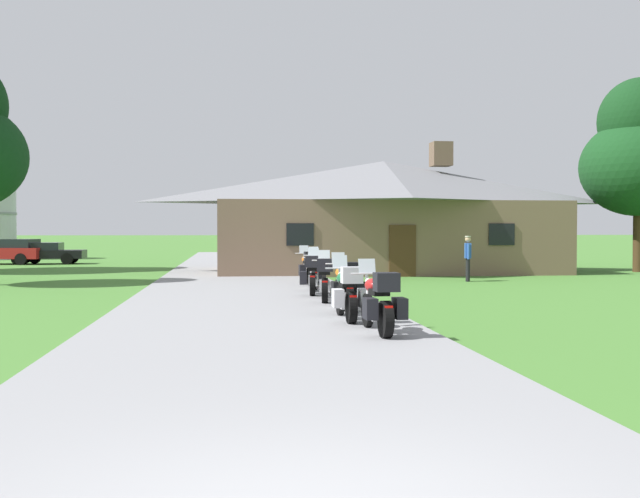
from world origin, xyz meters
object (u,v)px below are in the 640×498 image
(motorcycle_orange_farthest_in_row, at_px, (308,268))
(parked_red_suv_far_left, at_px, (4,250))
(motorcycle_green_second_in_row, at_px, (347,294))
(parked_black_sedan_far_left, at_px, (45,253))
(motorcycle_red_nearest_to_camera, at_px, (379,303))
(bystander_blue_shirt_near_lodge, at_px, (468,256))
(motorcycle_orange_third_in_row, at_px, (345,286))
(motorcycle_black_fifth_in_row, at_px, (313,275))
(motorcycle_yellow_sixth_in_row, at_px, (314,271))
(motorcycle_orange_fourth_in_row, at_px, (325,279))
(tree_right_of_lodge, at_px, (639,154))

(motorcycle_orange_farthest_in_row, distance_m, parked_red_suv_far_left, 23.46)
(motorcycle_green_second_in_row, bearing_deg, parked_black_sedan_far_left, 113.82)
(motorcycle_red_nearest_to_camera, height_order, bystander_blue_shirt_near_lodge, bystander_blue_shirt_near_lodge)
(motorcycle_orange_third_in_row, bearing_deg, motorcycle_black_fifth_in_row, 93.35)
(motorcycle_yellow_sixth_in_row, height_order, bystander_blue_shirt_near_lodge, bystander_blue_shirt_near_lodge)
(motorcycle_green_second_in_row, relative_size, parked_red_suv_far_left, 0.43)
(motorcycle_black_fifth_in_row, bearing_deg, motorcycle_orange_farthest_in_row, 93.30)
(motorcycle_yellow_sixth_in_row, bearing_deg, motorcycle_orange_fourth_in_row, -87.58)
(motorcycle_orange_farthest_in_row, bearing_deg, motorcycle_green_second_in_row, -93.89)
(motorcycle_green_second_in_row, distance_m, motorcycle_orange_farthest_in_row, 10.26)
(motorcycle_red_nearest_to_camera, height_order, parked_black_sedan_far_left, motorcycle_red_nearest_to_camera)
(motorcycle_red_nearest_to_camera, bearing_deg, motorcycle_orange_third_in_row, 87.77)
(motorcycle_orange_fourth_in_row, bearing_deg, parked_red_suv_far_left, 128.33)
(motorcycle_orange_fourth_in_row, bearing_deg, tree_right_of_lodge, 44.78)
(motorcycle_orange_third_in_row, distance_m, parked_red_suv_far_left, 30.16)
(motorcycle_red_nearest_to_camera, distance_m, motorcycle_green_second_in_row, 2.03)
(motorcycle_orange_third_in_row, bearing_deg, motorcycle_orange_fourth_in_row, 94.83)
(motorcycle_red_nearest_to_camera, height_order, motorcycle_green_second_in_row, same)
(motorcycle_orange_third_in_row, height_order, parked_red_suv_far_left, parked_red_suv_far_left)
(motorcycle_orange_fourth_in_row, relative_size, motorcycle_yellow_sixth_in_row, 1.00)
(motorcycle_orange_fourth_in_row, height_order, tree_right_of_lodge, tree_right_of_lodge)
(motorcycle_green_second_in_row, height_order, motorcycle_black_fifth_in_row, same)
(motorcycle_yellow_sixth_in_row, distance_m, motorcycle_orange_farthest_in_row, 1.95)
(bystander_blue_shirt_near_lodge, distance_m, parked_red_suv_far_left, 26.87)
(motorcycle_red_nearest_to_camera, distance_m, motorcycle_orange_third_in_row, 4.11)
(parked_black_sedan_far_left, bearing_deg, motorcycle_red_nearest_to_camera, -158.05)
(motorcycle_yellow_sixth_in_row, bearing_deg, motorcycle_orange_farthest_in_row, 94.73)
(motorcycle_black_fifth_in_row, bearing_deg, motorcycle_red_nearest_to_camera, -80.88)
(parked_black_sedan_far_left, bearing_deg, motorcycle_yellow_sixth_in_row, -148.22)
(tree_right_of_lodge, bearing_deg, bystander_blue_shirt_near_lodge, -151.65)
(motorcycle_orange_farthest_in_row, bearing_deg, parked_black_sedan_far_left, 123.32)
(motorcycle_red_nearest_to_camera, distance_m, tree_right_of_lodge, 25.06)
(motorcycle_green_second_in_row, relative_size, motorcycle_yellow_sixth_in_row, 1.00)
(parked_black_sedan_far_left, bearing_deg, motorcycle_orange_fourth_in_row, -153.20)
(motorcycle_orange_farthest_in_row, height_order, parked_black_sedan_far_left, motorcycle_orange_farthest_in_row)
(motorcycle_orange_third_in_row, height_order, motorcycle_orange_farthest_in_row, same)
(motorcycle_black_fifth_in_row, xyz_separation_m, bystander_blue_shirt_near_lodge, (6.35, 5.45, 0.34))
(motorcycle_green_second_in_row, relative_size, bystander_blue_shirt_near_lodge, 1.23)
(motorcycle_green_second_in_row, distance_m, motorcycle_yellow_sixth_in_row, 8.31)
(motorcycle_yellow_sixth_in_row, xyz_separation_m, parked_black_sedan_far_left, (-12.93, 19.88, 0.02))
(motorcycle_red_nearest_to_camera, relative_size, motorcycle_green_second_in_row, 1.00)
(motorcycle_orange_fourth_in_row, height_order, motorcycle_black_fifth_in_row, same)
(motorcycle_orange_third_in_row, bearing_deg, parked_black_sedan_far_left, 115.69)
(motorcycle_red_nearest_to_camera, distance_m, motorcycle_orange_farthest_in_row, 12.27)
(motorcycle_red_nearest_to_camera, bearing_deg, motorcycle_yellow_sixth_in_row, 88.08)
(bystander_blue_shirt_near_lodge, height_order, parked_black_sedan_far_left, bystander_blue_shirt_near_lodge)
(motorcycle_orange_fourth_in_row, height_order, motorcycle_orange_farthest_in_row, same)
(motorcycle_red_nearest_to_camera, height_order, motorcycle_orange_fourth_in_row, same)
(parked_red_suv_far_left, height_order, parked_black_sedan_far_left, parked_red_suv_far_left)
(motorcycle_orange_farthest_in_row, distance_m, bystander_blue_shirt_near_lodge, 6.26)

